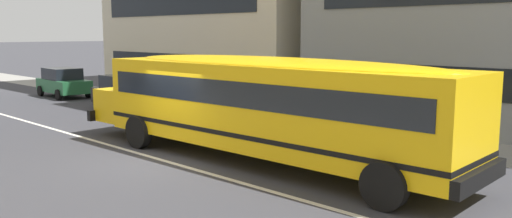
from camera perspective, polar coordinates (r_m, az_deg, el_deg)
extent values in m
plane|color=#38383D|center=(15.31, -10.33, -5.48)|extent=(400.00, 400.00, 0.00)
cube|color=gray|center=(20.51, 7.13, -1.89)|extent=(120.00, 3.00, 0.01)
cube|color=silver|center=(15.31, -10.33, -5.47)|extent=(110.00, 0.16, 0.01)
cube|color=yellow|center=(14.35, 1.32, 0.44)|extent=(11.42, 2.90, 2.27)
cube|color=yellow|center=(19.31, -13.31, 0.55)|extent=(1.71, 2.21, 1.13)
cube|color=black|center=(20.05, -14.60, -0.31)|extent=(0.28, 2.58, 0.37)
cube|color=black|center=(11.64, 23.24, -6.88)|extent=(0.28, 2.58, 0.37)
cube|color=black|center=(14.30, 1.32, 2.06)|extent=(10.74, 2.92, 0.66)
cube|color=black|center=(14.45, 1.31, -2.19)|extent=(11.44, 2.93, 0.12)
ellipsoid|color=yellow|center=(14.24, 1.33, 4.97)|extent=(10.96, 2.68, 0.37)
cylinder|color=red|center=(17.93, -4.28, 1.63)|extent=(0.47, 0.47, 0.03)
cylinder|color=black|center=(16.89, -12.71, -2.46)|extent=(1.04, 0.32, 1.03)
cylinder|color=black|center=(18.45, -6.11, -1.40)|extent=(1.04, 0.32, 1.03)
cylinder|color=black|center=(11.10, 13.81, -8.14)|extent=(1.04, 0.32, 1.03)
cylinder|color=black|center=(13.35, 19.21, -5.58)|extent=(1.04, 0.32, 1.03)
cube|color=#236038|center=(31.60, -20.24, 2.42)|extent=(3.99, 1.93, 0.70)
cube|color=black|center=(31.68, -20.40, 3.64)|extent=(2.29, 1.69, 0.64)
cylinder|color=black|center=(30.77, -17.83, 1.73)|extent=(0.61, 0.22, 0.60)
cylinder|color=black|center=(30.12, -20.77, 1.45)|extent=(0.61, 0.22, 0.60)
cylinder|color=black|center=(33.15, -19.70, 2.09)|extent=(0.61, 0.22, 0.60)
cylinder|color=black|center=(32.54, -22.46, 1.84)|extent=(0.61, 0.22, 0.60)
cube|color=black|center=(25.26, -13.89, 1.33)|extent=(3.95, 1.82, 0.70)
cube|color=black|center=(25.32, -14.11, 2.86)|extent=(2.25, 1.63, 0.64)
cylinder|color=black|center=(24.64, -10.63, 0.44)|extent=(0.61, 0.20, 0.60)
cylinder|color=black|center=(23.77, -14.06, 0.05)|extent=(0.61, 0.20, 0.60)
cylinder|color=black|center=(26.84, -13.68, 0.98)|extent=(0.61, 0.20, 0.60)
cylinder|color=black|center=(26.04, -16.91, 0.64)|extent=(0.61, 0.20, 0.60)
cube|color=black|center=(29.43, -8.92, 4.91)|extent=(12.78, 0.04, 1.10)
cube|color=black|center=(29.42, -9.06, 11.15)|extent=(12.78, 0.04, 1.10)
cube|color=black|center=(18.87, 23.56, 2.47)|extent=(13.21, 0.04, 1.10)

